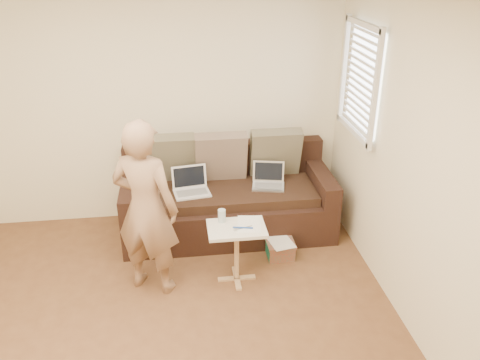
{
  "coord_description": "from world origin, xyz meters",
  "views": [
    {
      "loc": [
        0.22,
        -2.88,
        2.86
      ],
      "look_at": [
        0.8,
        1.4,
        0.78
      ],
      "focal_mm": 37.06,
      "sensor_mm": 36.0,
      "label": 1
    }
  ],
  "objects_px": {
    "sofa": "(228,195)",
    "person": "(146,209)",
    "laptop_white": "(192,194)",
    "drinking_glass": "(222,216)",
    "laptop_silver": "(268,187)",
    "side_table": "(237,254)",
    "striped_box": "(280,248)"
  },
  "relations": [
    {
      "from": "sofa",
      "to": "person",
      "type": "relative_size",
      "value": 1.36
    },
    {
      "from": "laptop_white",
      "to": "drinking_glass",
      "type": "distance_m",
      "value": 0.73
    },
    {
      "from": "laptop_silver",
      "to": "drinking_glass",
      "type": "height_order",
      "value": "drinking_glass"
    },
    {
      "from": "laptop_white",
      "to": "side_table",
      "type": "bearing_deg",
      "value": -74.29
    },
    {
      "from": "striped_box",
      "to": "drinking_glass",
      "type": "bearing_deg",
      "value": -160.84
    },
    {
      "from": "sofa",
      "to": "drinking_glass",
      "type": "height_order",
      "value": "sofa"
    },
    {
      "from": "laptop_silver",
      "to": "side_table",
      "type": "xyz_separation_m",
      "value": [
        -0.45,
        -0.84,
        -0.23
      ]
    },
    {
      "from": "drinking_glass",
      "to": "striped_box",
      "type": "distance_m",
      "value": 0.84
    },
    {
      "from": "laptop_silver",
      "to": "person",
      "type": "bearing_deg",
      "value": -133.25
    },
    {
      "from": "sofa",
      "to": "drinking_glass",
      "type": "bearing_deg",
      "value": -100.28
    },
    {
      "from": "striped_box",
      "to": "laptop_silver",
      "type": "bearing_deg",
      "value": 93.63
    },
    {
      "from": "drinking_glass",
      "to": "side_table",
      "type": "bearing_deg",
      "value": -43.71
    },
    {
      "from": "drinking_glass",
      "to": "striped_box",
      "type": "relative_size",
      "value": 0.43
    },
    {
      "from": "person",
      "to": "side_table",
      "type": "distance_m",
      "value": 0.94
    },
    {
      "from": "laptop_white",
      "to": "person",
      "type": "height_order",
      "value": "person"
    },
    {
      "from": "laptop_white",
      "to": "striped_box",
      "type": "relative_size",
      "value": 1.3
    },
    {
      "from": "laptop_silver",
      "to": "person",
      "type": "height_order",
      "value": "person"
    },
    {
      "from": "sofa",
      "to": "laptop_silver",
      "type": "bearing_deg",
      "value": -7.2
    },
    {
      "from": "side_table",
      "to": "drinking_glass",
      "type": "bearing_deg",
      "value": 136.29
    },
    {
      "from": "side_table",
      "to": "striped_box",
      "type": "bearing_deg",
      "value": 33.91
    },
    {
      "from": "laptop_white",
      "to": "drinking_glass",
      "type": "bearing_deg",
      "value": -79.2
    },
    {
      "from": "sofa",
      "to": "laptop_white",
      "type": "relative_size",
      "value": 6.07
    },
    {
      "from": "laptop_white",
      "to": "person",
      "type": "bearing_deg",
      "value": -126.76
    },
    {
      "from": "side_table",
      "to": "striped_box",
      "type": "relative_size",
      "value": 2.04
    },
    {
      "from": "side_table",
      "to": "drinking_glass",
      "type": "relative_size",
      "value": 4.75
    },
    {
      "from": "sofa",
      "to": "person",
      "type": "bearing_deg",
      "value": -132.14
    },
    {
      "from": "side_table",
      "to": "striped_box",
      "type": "height_order",
      "value": "side_table"
    },
    {
      "from": "side_table",
      "to": "striped_box",
      "type": "distance_m",
      "value": 0.61
    },
    {
      "from": "striped_box",
      "to": "laptop_white",
      "type": "bearing_deg",
      "value": 150.63
    },
    {
      "from": "person",
      "to": "striped_box",
      "type": "distance_m",
      "value": 1.48
    },
    {
      "from": "sofa",
      "to": "drinking_glass",
      "type": "distance_m",
      "value": 0.82
    },
    {
      "from": "drinking_glass",
      "to": "sofa",
      "type": "bearing_deg",
      "value": 79.72
    }
  ]
}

